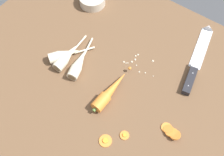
{
  "coord_description": "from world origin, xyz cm",
  "views": [
    {
      "loc": [
        27.57,
        -40.48,
        84.52
      ],
      "look_at": [
        0.0,
        -2.0,
        1.5
      ],
      "focal_mm": 43.12,
      "sensor_mm": 36.0,
      "label": 1
    }
  ],
  "objects_px": {
    "carrot_slice_stray_mid": "(124,135)",
    "parsnip_mid_left": "(79,64)",
    "parsnip_front": "(64,55)",
    "carrot_slice_stack": "(171,131)",
    "whole_carrot": "(110,92)",
    "parsnip_mid_right": "(66,57)",
    "carrot_slice_stray_near": "(105,141)",
    "chefs_knife": "(199,56)",
    "prep_bowl": "(92,0)"
  },
  "relations": [
    {
      "from": "parsnip_mid_left",
      "to": "carrot_slice_stray_mid",
      "type": "relative_size",
      "value": 6.31
    },
    {
      "from": "carrot_slice_stray_mid",
      "to": "parsnip_mid_left",
      "type": "bearing_deg",
      "value": 157.19
    },
    {
      "from": "parsnip_front",
      "to": "carrot_slice_stray_mid",
      "type": "relative_size",
      "value": 5.19
    },
    {
      "from": "whole_carrot",
      "to": "prep_bowl",
      "type": "height_order",
      "value": "whole_carrot"
    },
    {
      "from": "chefs_knife",
      "to": "parsnip_mid_right",
      "type": "height_order",
      "value": "parsnip_mid_right"
    },
    {
      "from": "parsnip_front",
      "to": "whole_carrot",
      "type": "bearing_deg",
      "value": -6.6
    },
    {
      "from": "chefs_knife",
      "to": "carrot_slice_stack",
      "type": "relative_size",
      "value": 4.91
    },
    {
      "from": "chefs_knife",
      "to": "parsnip_mid_right",
      "type": "relative_size",
      "value": 1.86
    },
    {
      "from": "parsnip_front",
      "to": "prep_bowl",
      "type": "xyz_separation_m",
      "value": [
        -0.09,
        0.28,
        0.0
      ]
    },
    {
      "from": "parsnip_front",
      "to": "parsnip_mid_right",
      "type": "relative_size",
      "value": 0.85
    },
    {
      "from": "chefs_knife",
      "to": "parsnip_front",
      "type": "xyz_separation_m",
      "value": [
        -0.41,
        -0.3,
        0.01
      ]
    },
    {
      "from": "parsnip_front",
      "to": "carrot_slice_stack",
      "type": "distance_m",
      "value": 0.47
    },
    {
      "from": "prep_bowl",
      "to": "parsnip_front",
      "type": "bearing_deg",
      "value": -73.05
    },
    {
      "from": "parsnip_mid_left",
      "to": "carrot_slice_stray_mid",
      "type": "distance_m",
      "value": 0.31
    },
    {
      "from": "parsnip_mid_left",
      "to": "prep_bowl",
      "type": "bearing_deg",
      "value": 118.81
    },
    {
      "from": "chefs_knife",
      "to": "parsnip_mid_left",
      "type": "relative_size",
      "value": 1.8
    },
    {
      "from": "whole_carrot",
      "to": "prep_bowl",
      "type": "bearing_deg",
      "value": 135.44
    },
    {
      "from": "parsnip_front",
      "to": "prep_bowl",
      "type": "relative_size",
      "value": 1.44
    },
    {
      "from": "carrot_slice_stack",
      "to": "carrot_slice_stray_near",
      "type": "relative_size",
      "value": 1.7
    },
    {
      "from": "parsnip_mid_right",
      "to": "prep_bowl",
      "type": "height_order",
      "value": "same"
    },
    {
      "from": "chefs_knife",
      "to": "parsnip_mid_left",
      "type": "height_order",
      "value": "parsnip_mid_left"
    },
    {
      "from": "carrot_slice_stray_mid",
      "to": "prep_bowl",
      "type": "xyz_separation_m",
      "value": [
        -0.44,
        0.4,
        0.02
      ]
    },
    {
      "from": "carrot_slice_stack",
      "to": "carrot_slice_stray_mid",
      "type": "bearing_deg",
      "value": -140.01
    },
    {
      "from": "whole_carrot",
      "to": "carrot_slice_stray_mid",
      "type": "xyz_separation_m",
      "value": [
        0.13,
        -0.09,
        -0.02
      ]
    },
    {
      "from": "parsnip_mid_right",
      "to": "carrot_slice_stack",
      "type": "height_order",
      "value": "parsnip_mid_right"
    },
    {
      "from": "parsnip_mid_left",
      "to": "chefs_knife",
      "type": "bearing_deg",
      "value": 41.3
    },
    {
      "from": "whole_carrot",
      "to": "carrot_slice_stray_near",
      "type": "distance_m",
      "value": 0.17
    },
    {
      "from": "carrot_slice_stray_near",
      "to": "chefs_knife",
      "type": "bearing_deg",
      "value": 78.73
    },
    {
      "from": "carrot_slice_stray_mid",
      "to": "prep_bowl",
      "type": "distance_m",
      "value": 0.6
    },
    {
      "from": "carrot_slice_stack",
      "to": "parsnip_front",
      "type": "bearing_deg",
      "value": 177.23
    },
    {
      "from": "whole_carrot",
      "to": "carrot_slice_stray_mid",
      "type": "distance_m",
      "value": 0.16
    },
    {
      "from": "parsnip_mid_left",
      "to": "prep_bowl",
      "type": "relative_size",
      "value": 1.75
    },
    {
      "from": "carrot_slice_stack",
      "to": "whole_carrot",
      "type": "bearing_deg",
      "value": -179.1
    },
    {
      "from": "carrot_slice_stray_near",
      "to": "prep_bowl",
      "type": "distance_m",
      "value": 0.61
    },
    {
      "from": "parsnip_mid_left",
      "to": "carrot_slice_stray_near",
      "type": "distance_m",
      "value": 0.3
    },
    {
      "from": "carrot_slice_stray_near",
      "to": "prep_bowl",
      "type": "xyz_separation_m",
      "value": [
        -0.4,
        0.45,
        0.02
      ]
    },
    {
      "from": "parsnip_mid_right",
      "to": "carrot_slice_stray_near",
      "type": "xyz_separation_m",
      "value": [
        0.3,
        -0.17,
        -0.02
      ]
    },
    {
      "from": "parsnip_mid_left",
      "to": "carrot_slice_stray_mid",
      "type": "bearing_deg",
      "value": -22.81
    },
    {
      "from": "whole_carrot",
      "to": "parsnip_front",
      "type": "height_order",
      "value": "whole_carrot"
    },
    {
      "from": "parsnip_front",
      "to": "parsnip_mid_right",
      "type": "bearing_deg",
      "value": -9.79
    },
    {
      "from": "chefs_knife",
      "to": "carrot_slice_stray_mid",
      "type": "distance_m",
      "value": 0.42
    },
    {
      "from": "whole_carrot",
      "to": "carrot_slice_stray_near",
      "type": "bearing_deg",
      "value": -58.9
    },
    {
      "from": "carrot_slice_stray_mid",
      "to": "carrot_slice_stack",
      "type": "bearing_deg",
      "value": 39.99
    },
    {
      "from": "parsnip_mid_left",
      "to": "prep_bowl",
      "type": "distance_m",
      "value": 0.32
    },
    {
      "from": "prep_bowl",
      "to": "parsnip_mid_left",
      "type": "bearing_deg",
      "value": -61.19
    },
    {
      "from": "whole_carrot",
      "to": "parsnip_mid_left",
      "type": "height_order",
      "value": "whole_carrot"
    },
    {
      "from": "parsnip_front",
      "to": "carrot_slice_stray_near",
      "type": "relative_size",
      "value": 3.8
    },
    {
      "from": "chefs_knife",
      "to": "parsnip_mid_left",
      "type": "xyz_separation_m",
      "value": [
        -0.34,
        -0.3,
        0.01
      ]
    },
    {
      "from": "parsnip_mid_left",
      "to": "parsnip_mid_right",
      "type": "relative_size",
      "value": 1.03
    },
    {
      "from": "carrot_slice_stack",
      "to": "carrot_slice_stray_near",
      "type": "xyz_separation_m",
      "value": [
        -0.15,
        -0.15,
        -0.0
      ]
    }
  ]
}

